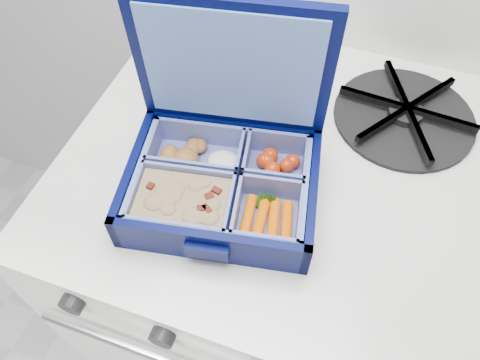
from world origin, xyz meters
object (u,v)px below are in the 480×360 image
at_px(stove, 270,274).
at_px(fork, 275,134).
at_px(bento_box, 222,185).
at_px(burner_grate, 406,112).

bearing_deg(stove, fork, 158.47).
bearing_deg(bento_box, stove, 55.61).
height_order(stove, burner_grate, burner_grate).
height_order(bento_box, fork, bento_box).
xyz_separation_m(burner_grate, fork, (-0.16, -0.09, -0.01)).
distance_m(stove, bento_box, 0.46).
relative_size(stove, burner_grate, 4.31).
relative_size(bento_box, fork, 1.24).
height_order(bento_box, burner_grate, bento_box).
xyz_separation_m(stove, bento_box, (-0.05, -0.11, 0.44)).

